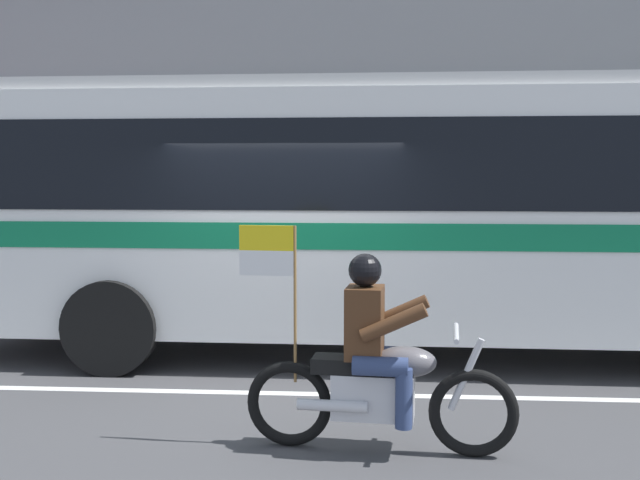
{
  "coord_description": "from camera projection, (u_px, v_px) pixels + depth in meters",
  "views": [
    {
      "loc": [
        0.95,
        -8.06,
        2.18
      ],
      "look_at": [
        0.41,
        -0.36,
        1.52
      ],
      "focal_mm": 43.29,
      "sensor_mm": 36.0,
      "label": 1
    }
  ],
  "objects": [
    {
      "name": "office_building_facade",
      "position": [
        327.0,
        49.0,
        15.2
      ],
      "size": [
        28.0,
        0.89,
        9.26
      ],
      "color": "gray",
      "rests_on": "ground_plane"
    },
    {
      "name": "motorcycle_with_rider",
      "position": [
        377.0,
        368.0,
        6.03
      ],
      "size": [
        2.19,
        0.65,
        1.78
      ],
      "color": "black",
      "rests_on": "ground_plane"
    },
    {
      "name": "fire_hydrant",
      "position": [
        414.0,
        281.0,
        11.93
      ],
      "size": [
        0.22,
        0.3,
        0.75
      ],
      "color": "gold",
      "rests_on": "sidewalk_curb"
    },
    {
      "name": "lane_center_stripe",
      "position": [
        277.0,
        393.0,
        7.67
      ],
      "size": [
        26.6,
        0.14,
        0.01
      ],
      "primitive_type": "cube",
      "color": "silver",
      "rests_on": "ground_plane"
    },
    {
      "name": "sidewalk_curb",
      "position": [
        318.0,
        296.0,
        13.32
      ],
      "size": [
        28.0,
        3.8,
        0.15
      ],
      "primitive_type": "cube",
      "color": "#B7B2A8",
      "rests_on": "ground_plane"
    },
    {
      "name": "transit_bus",
      "position": [
        431.0,
        199.0,
        9.17
      ],
      "size": [
        11.42,
        2.79,
        3.22
      ],
      "color": "white",
      "rests_on": "ground_plane"
    },
    {
      "name": "ground_plane",
      "position": [
        284.0,
        378.0,
        8.26
      ],
      "size": [
        60.0,
        60.0,
        0.0
      ],
      "primitive_type": "plane",
      "color": "#3D3D3F"
    }
  ]
}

